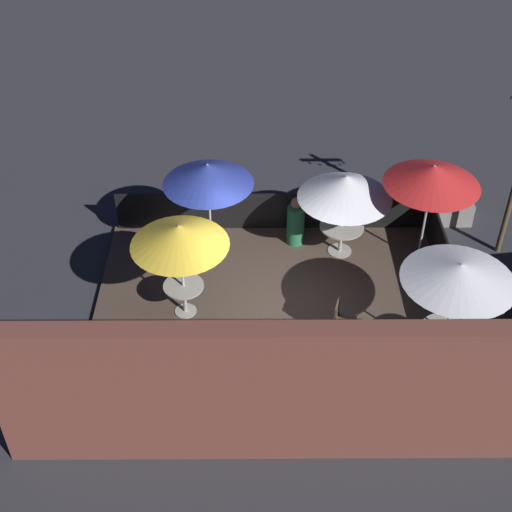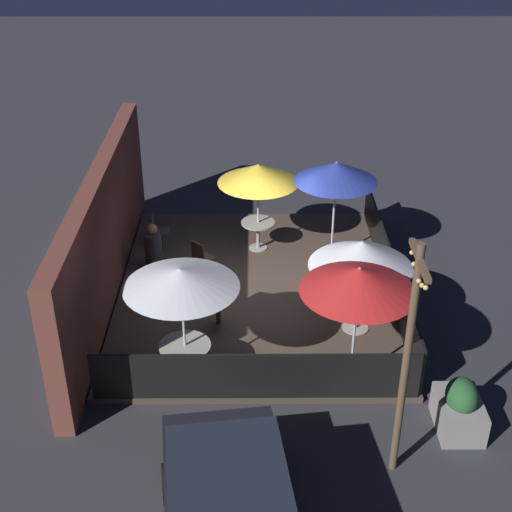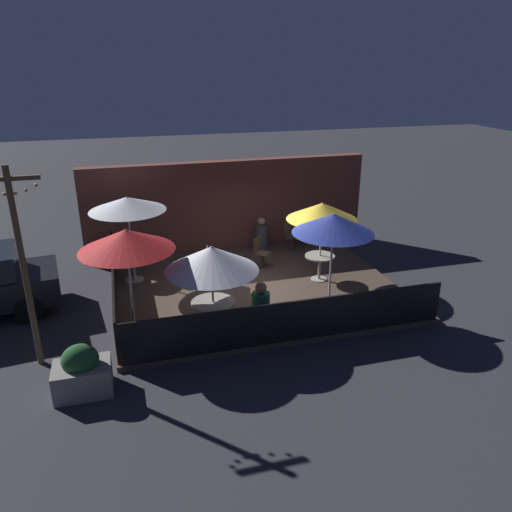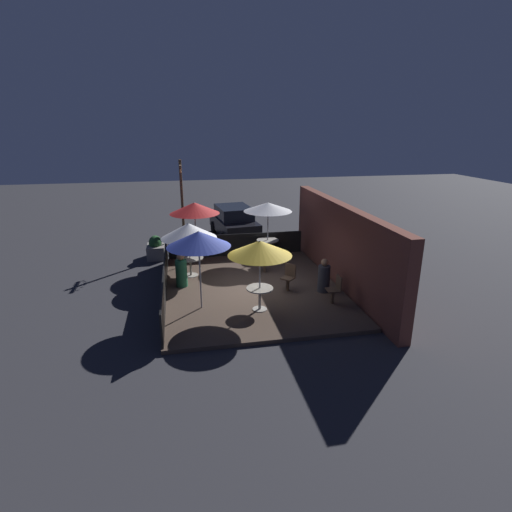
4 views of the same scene
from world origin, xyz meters
TOP-DOWN VIEW (x-y plane):
  - ground_plane at (0.00, 0.00)m, footprint 60.00×60.00m
  - patio_deck at (0.00, 0.00)m, footprint 7.37×5.97m
  - building_wall at (0.00, 3.22)m, footprint 8.97×0.36m
  - fence_front at (0.00, -2.94)m, footprint 7.17×0.05m
  - fence_side_left at (-3.64, 0.00)m, footprint 0.05×5.77m
  - patio_umbrella_0 at (1.81, -0.08)m, footprint 1.90×1.90m
  - patio_umbrella_1 at (-1.54, -2.04)m, footprint 2.04×2.04m
  - patio_umbrella_2 at (-3.13, 1.26)m, footprint 2.01×2.01m
  - patio_umbrella_3 at (1.34, -1.82)m, footprint 1.90×1.90m
  - patio_umbrella_4 at (-3.25, -1.73)m, footprint 2.01×2.01m
  - dining_table_0 at (1.81, -0.08)m, footprint 0.82×0.82m
  - dining_table_1 at (-1.54, -2.04)m, footprint 0.98×0.98m
  - dining_table_2 at (-3.13, 1.26)m, footprint 0.93×0.93m
  - patio_chair_0 at (0.49, 1.19)m, footprint 0.57×0.57m
  - patio_chair_1 at (-1.28, 0.73)m, footprint 0.50×0.50m
  - patio_chair_2 at (1.82, 2.33)m, footprint 0.40×0.40m
  - patron_0 at (-0.54, -2.39)m, footprint 0.45×0.45m
  - patron_1 at (0.84, 2.32)m, footprint 0.44×0.44m
  - planter_box at (-4.29, -3.43)m, footprint 1.04×0.73m

SIDE VIEW (x-z plane):
  - ground_plane at x=0.00m, z-range 0.00..0.00m
  - patio_deck at x=0.00m, z-range 0.00..0.12m
  - planter_box at x=-4.29m, z-range -0.07..0.93m
  - fence_front at x=0.00m, z-range 0.12..1.07m
  - fence_side_left at x=-3.64m, z-range 0.12..1.07m
  - patio_chair_0 at x=0.49m, z-range 0.16..1.07m
  - patio_chair_2 at x=1.82m, z-range 0.16..1.08m
  - patron_1 at x=0.84m, z-range 0.05..1.21m
  - patio_chair_1 at x=-1.28m, z-range 0.17..1.13m
  - patron_0 at x=-0.54m, z-range 0.05..1.26m
  - dining_table_0 at x=1.81m, z-range 0.33..1.04m
  - dining_table_1 at x=-1.54m, z-range 0.33..1.04m
  - dining_table_2 at x=-3.13m, z-range 0.35..1.12m
  - building_wall at x=0.00m, z-range 0.00..2.91m
  - patio_umbrella_1 at x=-1.54m, z-range 0.85..2.86m
  - patio_umbrella_0 at x=1.81m, z-range 0.99..3.18m
  - patio_umbrella_2 at x=-3.13m, z-range 1.12..3.48m
  - patio_umbrella_3 at x=1.34m, z-range 1.11..3.55m
  - patio_umbrella_4 at x=-3.25m, z-range 1.11..3.56m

